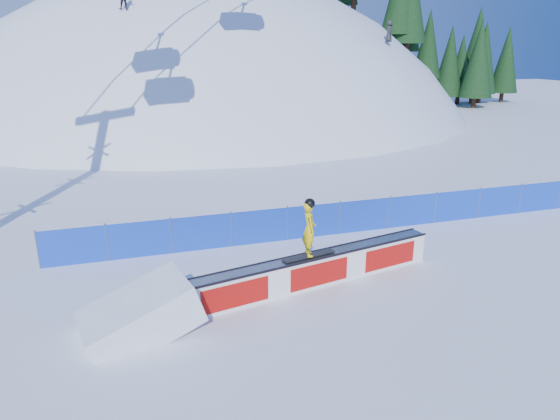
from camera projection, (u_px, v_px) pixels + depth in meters
name	position (u px, v px, depth m)	size (l,w,h in m)	color
ground	(435.00, 283.00, 14.40)	(160.00, 160.00, 0.00)	white
snow_hill	(210.00, 269.00, 58.05)	(64.00, 64.00, 64.00)	white
treeline	(415.00, 19.00, 56.32)	(26.55, 12.64, 19.97)	black
safety_fence	(365.00, 216.00, 18.29)	(22.05, 0.05, 1.30)	#133BBD
rail_box	(315.00, 270.00, 14.11)	(7.84, 2.14, 0.95)	white
snow_ramp	(142.00, 330.00, 11.96)	(2.60, 1.74, 0.98)	white
snowboarder	(309.00, 228.00, 13.61)	(1.62, 0.61, 1.67)	black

